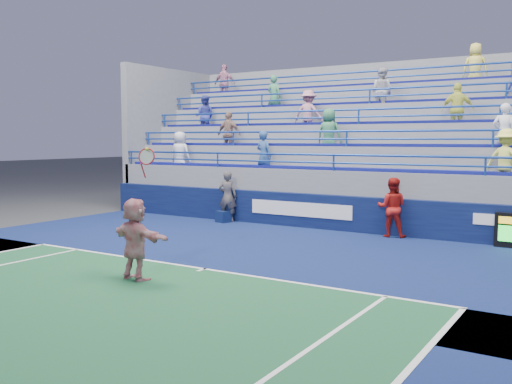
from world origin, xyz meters
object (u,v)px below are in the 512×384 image
Objects in this scene: judge_chair at (224,216)px; tennis_player at (135,239)px; ball_girl at (392,208)px; line_judge at (228,197)px.

tennis_player is (3.11, -7.44, 0.61)m from judge_chair.
ball_girl is at bearing 70.50° from tennis_player.
line_judge is at bearing 72.05° from judge_chair.
ball_girl is (5.77, 0.05, -0.01)m from line_judge.
tennis_player reaches higher than ball_girl.
tennis_player is 1.55× the size of ball_girl.
ball_girl is (5.82, 0.23, 0.64)m from judge_chair.
judge_chair is 5.86m from ball_girl.
line_judge is 1.01× the size of ball_girl.
tennis_player is 1.53× the size of line_judge.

